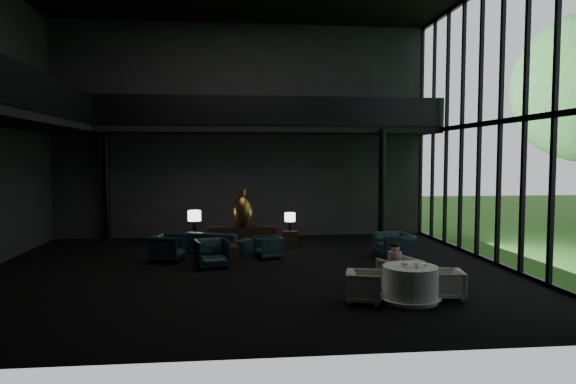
{
  "coord_description": "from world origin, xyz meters",
  "views": [
    {
      "loc": [
        -0.36,
        -13.51,
        3.02
      ],
      "look_at": [
        1.12,
        0.5,
        2.06
      ],
      "focal_mm": 32.0,
      "sensor_mm": 36.0,
      "label": 1
    }
  ],
  "objects": [
    {
      "name": "lounge_armchair_west",
      "position": [
        -2.28,
        1.43,
        0.48
      ],
      "size": [
        1.09,
        1.13,
        0.97
      ],
      "primitive_type": "imported",
      "rotation": [
        0.0,
        0.0,
        1.32
      ],
      "color": "black",
      "rests_on": "floor"
    },
    {
      "name": "column_nw",
      "position": [
        -5.0,
        5.7,
        2.0
      ],
      "size": [
        0.24,
        0.24,
        4.0
      ],
      "primitive_type": "cylinder",
      "color": "black",
      "rests_on": "floor"
    },
    {
      "name": "dining_chair_north",
      "position": [
        3.37,
        -2.37,
        0.42
      ],
      "size": [
        1.04,
        1.01,
        0.84
      ],
      "primitive_type": "imported",
      "rotation": [
        0.0,
        0.0,
        3.51
      ],
      "color": "#A99F8E",
      "rests_on": "floor"
    },
    {
      "name": "cereal_bowl",
      "position": [
        3.2,
        -3.2,
        0.79
      ],
      "size": [
        0.15,
        0.15,
        0.08
      ],
      "primitive_type": "ellipsoid",
      "color": "white",
      "rests_on": "dining_table"
    },
    {
      "name": "coffee_cup",
      "position": [
        3.59,
        -3.33,
        0.79
      ],
      "size": [
        0.1,
        0.1,
        0.06
      ],
      "primitive_type": "cylinder",
      "rotation": [
        0.0,
        0.0,
        0.39
      ],
      "color": "white",
      "rests_on": "saucer"
    },
    {
      "name": "column_ne",
      "position": [
        4.8,
        4.0,
        2.0
      ],
      "size": [
        0.24,
        0.24,
        4.0
      ],
      "primitive_type": "cylinder",
      "color": "black",
      "rests_on": "floor"
    },
    {
      "name": "dining_chair_east",
      "position": [
        4.16,
        -3.12,
        0.3
      ],
      "size": [
        0.64,
        0.67,
        0.61
      ],
      "primitive_type": "imported",
      "rotation": [
        0.0,
        0.0,
        -1.74
      ],
      "color": "#BEB7A6",
      "rests_on": "floor"
    },
    {
      "name": "cream_pot",
      "position": [
        3.33,
        -3.52,
        0.79
      ],
      "size": [
        0.07,
        0.07,
        0.07
      ],
      "primitive_type": "cylinder",
      "rotation": [
        0.0,
        0.0,
        -0.15
      ],
      "color": "#99999E",
      "rests_on": "dining_table"
    },
    {
      "name": "plate_a",
      "position": [
        3.22,
        -3.36,
        0.76
      ],
      "size": [
        0.31,
        0.31,
        0.01
      ],
      "primitive_type": "cylinder",
      "rotation": [
        0.0,
        0.0,
        -0.4
      ],
      "color": "white",
      "rests_on": "dining_table"
    },
    {
      "name": "lounge_armchair_east",
      "position": [
        0.64,
        1.65,
        0.35
      ],
      "size": [
        0.83,
        0.86,
        0.69
      ],
      "primitive_type": "imported",
      "rotation": [
        0.0,
        0.0,
        -1.19
      ],
      "color": "#1C4652",
      "rests_on": "floor"
    },
    {
      "name": "dining_table",
      "position": [
        3.29,
        -3.26,
        0.33
      ],
      "size": [
        1.3,
        1.3,
        0.75
      ],
      "color": "white",
      "rests_on": "floor"
    },
    {
      "name": "lounge_armchair_south",
      "position": [
        -0.98,
        0.5,
        0.48
      ],
      "size": [
        1.12,
        1.08,
        0.96
      ],
      "primitive_type": "imported",
      "rotation": [
        0.0,
        0.0,
        0.26
      ],
      "color": "#213243",
      "rests_on": "floor"
    },
    {
      "name": "side_table_left",
      "position": [
        -1.68,
        3.55,
        0.27
      ],
      "size": [
        0.48,
        0.48,
        0.53
      ],
      "primitive_type": "cube",
      "color": "black",
      "rests_on": "floor"
    },
    {
      "name": "window_armchair",
      "position": [
        4.41,
        1.33,
        0.51
      ],
      "size": [
        0.86,
        1.24,
        1.03
      ],
      "primitive_type": "imported",
      "rotation": [
        0.0,
        0.0,
        -1.48
      ],
      "color": "#142C32",
      "rests_on": "floor"
    },
    {
      "name": "coffee_table",
      "position": [
        -0.77,
        1.58,
        0.21
      ],
      "size": [
        1.12,
        1.12,
        0.43
      ],
      "primitive_type": "cube",
      "rotation": [
        0.0,
        0.0,
        0.18
      ],
      "color": "black",
      "rests_on": "floor"
    },
    {
      "name": "side_table_right",
      "position": [
        1.52,
        3.63,
        0.26
      ],
      "size": [
        0.48,
        0.48,
        0.53
      ],
      "primitive_type": "cube",
      "color": "black",
      "rests_on": "floor"
    },
    {
      "name": "child",
      "position": [
        3.26,
        -2.34,
        0.77
      ],
      "size": [
        0.31,
        0.31,
        0.66
      ],
      "rotation": [
        0.0,
        0.0,
        3.14
      ],
      "color": "pink",
      "rests_on": "dining_chair_north"
    },
    {
      "name": "mezzanine_back",
      "position": [
        1.0,
        5.0,
        4.0
      ],
      "size": [
        12.0,
        2.0,
        0.25
      ],
      "primitive_type": "cube",
      "color": "black",
      "rests_on": "wall_back"
    },
    {
      "name": "curtain_wall",
      "position": [
        6.95,
        0.0,
        4.0
      ],
      "size": [
        0.2,
        12.0,
        8.0
      ],
      "primitive_type": null,
      "color": "black",
      "rests_on": "ground"
    },
    {
      "name": "saucer",
      "position": [
        3.51,
        -3.41,
        0.76
      ],
      "size": [
        0.16,
        0.16,
        0.01
      ],
      "primitive_type": "cylinder",
      "rotation": [
        0.0,
        0.0,
        -0.16
      ],
      "color": "white",
      "rests_on": "dining_table"
    },
    {
      "name": "table_lamp_left",
      "position": [
        -1.68,
        3.65,
        1.05
      ],
      "size": [
        0.43,
        0.43,
        0.72
      ],
      "color": "black",
      "rests_on": "side_table_left"
    },
    {
      "name": "railing_back",
      "position": [
        1.0,
        4.0,
        4.6
      ],
      "size": [
        12.0,
        0.06,
        1.0
      ],
      "primitive_type": "cube",
      "color": "black",
      "rests_on": "mezzanine_back"
    },
    {
      "name": "table_lamp_right",
      "position": [
        1.52,
        3.68,
        0.96
      ],
      "size": [
        0.36,
        0.36,
        0.61
      ],
      "color": "black",
      "rests_on": "side_table_right"
    },
    {
      "name": "plate_b",
      "position": [
        3.53,
        -3.08,
        0.76
      ],
      "size": [
        0.27,
        0.27,
        0.01
      ],
      "primitive_type": "cylinder",
      "rotation": [
        0.0,
        0.0,
        0.24
      ],
      "color": "white",
      "rests_on": "dining_table"
    },
    {
      "name": "wall_front",
      "position": [
        0.0,
        -6.0,
        4.0
      ],
      "size": [
        14.0,
        0.04,
        8.0
      ],
      "primitive_type": "cube",
      "color": "black",
      "rests_on": "ground"
    },
    {
      "name": "railing_left",
      "position": [
        -5.0,
        0.0,
        4.6
      ],
      "size": [
        0.06,
        12.0,
        1.0
      ],
      "primitive_type": "cube",
      "color": "black",
      "rests_on": "mezzanine_left"
    },
    {
      "name": "floor",
      "position": [
        0.0,
        0.0,
        0.0
      ],
      "size": [
        14.0,
        12.0,
        0.02
      ],
      "primitive_type": "cube",
      "color": "black",
      "rests_on": "ground"
    },
    {
      "name": "dining_chair_west",
      "position": [
        2.31,
        -3.23,
        0.34
      ],
      "size": [
        0.78,
        0.81,
        0.69
      ],
      "primitive_type": "imported",
      "rotation": [
        0.0,
        0.0,
        1.31
      ],
      "color": "#9C9890",
      "rests_on": "floor"
    },
    {
      "name": "bronze_urn",
      "position": [
        -0.08,
        3.57,
        1.25
      ],
      "size": [
        0.67,
        0.67,
        1.26
      ],
      "color": "olive",
      "rests_on": "console"
    },
    {
      "name": "wall_back",
      "position": [
        0.0,
        6.0,
        4.0
      ],
      "size": [
        14.0,
        0.04,
        8.0
      ],
      "primitive_type": "cube",
      "color": "black",
      "rests_on": "ground"
    },
    {
      "name": "mezzanine_left",
      "position": [
        -6.0,
        0.0,
        4.0
      ],
      "size": [
        2.0,
        12.0,
        0.25
      ],
      "primitive_type": "cube",
      "color": "black",
      "rests_on": "wall_left"
    },
    {
      "name": "sofa",
      "position": [
        -0.99,
        2.72,
        0.5
      ],
      "size": [
        2.62,
        1.7,
        0.99
      ],
      "primitive_type": "imported",
      "rotation": [
        0.0,
        0.0,
        2.73
      ],
      "color": "#112631",
      "rests_on": "floor"
    },
    {
      "name": "console",
      "position": [
        -0.08,
        3.57,
        0.35
      ],
      "size": [
        2.23,
        0.51,
        0.71
      ],
      "primitive_type": "cube",
      "color": "black",
      "rests_on": "floor"
    }
  ]
}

